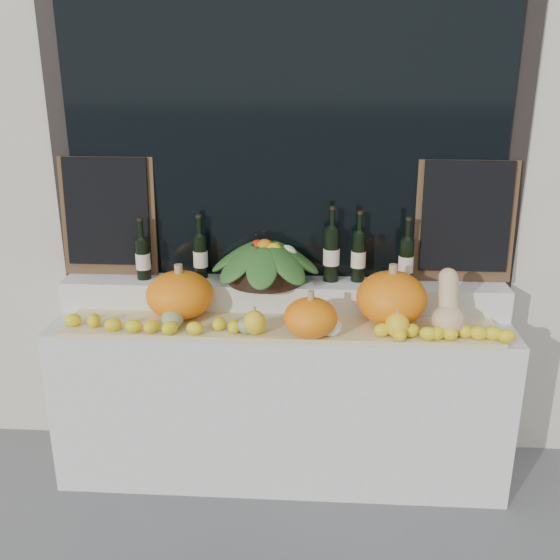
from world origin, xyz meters
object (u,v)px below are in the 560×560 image
object	(u,v)px
produce_bowl	(265,261)
pumpkin_left	(180,295)
wine_bottle_tall	(331,254)
butternut_squash	(448,308)
pumpkin_right	(391,298)

from	to	relation	value
produce_bowl	pumpkin_left	bearing A→B (deg)	-155.68
wine_bottle_tall	butternut_squash	bearing A→B (deg)	-30.67
wine_bottle_tall	pumpkin_left	bearing A→B (deg)	-163.87
pumpkin_left	pumpkin_right	distance (m)	1.04
pumpkin_left	produce_bowl	size ratio (longest dim) A/B	0.56
pumpkin_left	wine_bottle_tall	distance (m)	0.80
pumpkin_left	produce_bowl	world-z (taller)	produce_bowl
butternut_squash	produce_bowl	distance (m)	0.94
pumpkin_left	produce_bowl	bearing A→B (deg)	24.32
produce_bowl	butternut_squash	bearing A→B (deg)	-18.25
butternut_squash	produce_bowl	xyz separation A→B (m)	(-0.89, 0.29, 0.13)
wine_bottle_tall	pumpkin_right	bearing A→B (deg)	-38.15
pumpkin_left	produce_bowl	xyz separation A→B (m)	(0.41, 0.18, 0.13)
pumpkin_right	produce_bowl	distance (m)	0.67
produce_bowl	pumpkin_right	bearing A→B (deg)	-17.32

